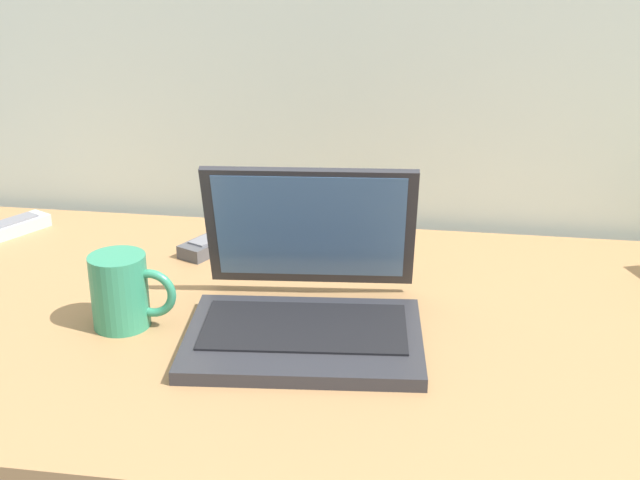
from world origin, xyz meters
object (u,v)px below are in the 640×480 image
coffee_mug (122,290)px  remote_control_near (219,240)px  laptop (306,298)px  remote_control_far (5,229)px

coffee_mug → remote_control_near: coffee_mug is taller
laptop → remote_control_near: size_ratio=2.02×
laptop → remote_control_near: 0.34m
remote_control_near → remote_control_far: size_ratio=1.01×
laptop → coffee_mug: laptop is taller
coffee_mug → remote_control_far: size_ratio=0.73×
remote_control_near → remote_control_far: 0.39m
laptop → remote_control_near: (-0.20, 0.27, -0.03)m
coffee_mug → laptop: bearing=6.9°
coffee_mug → remote_control_far: 0.45m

